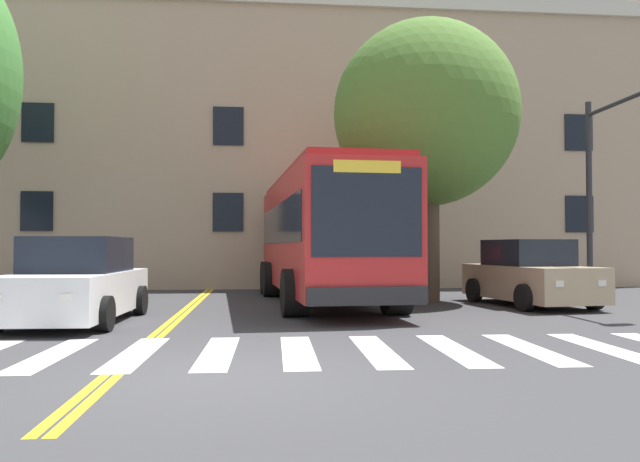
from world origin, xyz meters
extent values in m
plane|color=#38383A|center=(0.00, 0.00, 0.00)|extent=(120.00, 120.00, 0.00)
cube|color=white|center=(-2.30, 1.77, 0.00)|extent=(0.54, 2.96, 0.01)
cube|color=white|center=(-1.13, 1.74, 0.00)|extent=(0.54, 2.96, 0.01)
cube|color=white|center=(0.04, 1.72, 0.00)|extent=(0.54, 2.96, 0.01)
cube|color=white|center=(1.21, 1.69, 0.00)|extent=(0.54, 2.96, 0.01)
cube|color=white|center=(2.38, 1.67, 0.00)|extent=(0.54, 2.96, 0.01)
cube|color=white|center=(3.55, 1.64, 0.00)|extent=(0.54, 2.96, 0.01)
cube|color=white|center=(4.72, 1.62, 0.00)|extent=(0.54, 2.96, 0.01)
cube|color=white|center=(5.90, 1.60, 0.00)|extent=(0.54, 2.96, 0.01)
cube|color=gold|center=(-1.21, 15.72, 0.00)|extent=(0.12, 36.00, 0.01)
cube|color=gold|center=(-1.05, 15.72, 0.00)|extent=(0.12, 36.00, 0.01)
cube|color=#B22323|center=(2.35, 9.54, 1.88)|extent=(3.12, 10.63, 2.90)
cube|color=black|center=(3.57, 9.62, 2.17)|extent=(0.67, 9.63, 1.05)
cube|color=black|center=(1.13, 9.46, 2.17)|extent=(0.67, 9.63, 1.05)
cube|color=black|center=(2.71, 4.30, 2.23)|extent=(2.18, 0.17, 1.74)
cube|color=yellow|center=(2.71, 4.30, 3.10)|extent=(1.33, 0.12, 0.24)
cube|color=#232326|center=(2.71, 4.27, 0.61)|extent=(2.38, 0.26, 0.36)
cube|color=maroon|center=(2.35, 9.54, 3.41)|extent=(2.95, 10.20, 0.16)
cylinder|color=black|center=(3.73, 6.38, 0.53)|extent=(0.63, 1.10, 1.06)
cylinder|color=black|center=(1.42, 6.22, 0.53)|extent=(0.63, 1.10, 1.06)
cylinder|color=black|center=(3.35, 11.97, 0.53)|extent=(0.63, 1.10, 1.06)
cylinder|color=black|center=(1.04, 11.82, 0.53)|extent=(0.63, 1.10, 1.06)
cylinder|color=black|center=(3.28, 13.07, 0.53)|extent=(0.63, 1.10, 1.06)
cylinder|color=black|center=(0.97, 12.92, 0.53)|extent=(0.63, 1.10, 1.06)
cube|color=white|center=(-3.08, 5.61, 0.61)|extent=(2.04, 4.69, 0.85)
cube|color=black|center=(-3.07, 5.75, 1.39)|extent=(1.78, 2.28, 0.72)
cube|color=white|center=(-2.58, 3.26, 0.69)|extent=(0.20, 0.05, 0.14)
cylinder|color=black|center=(-2.15, 4.15, 0.33)|extent=(0.24, 0.67, 0.66)
cylinder|color=black|center=(-2.06, 7.01, 0.33)|extent=(0.24, 0.67, 0.66)
cylinder|color=black|center=(-4.00, 7.08, 0.33)|extent=(0.24, 0.67, 0.66)
cube|color=tan|center=(7.72, 8.26, 0.62)|extent=(2.34, 4.44, 0.87)
cube|color=black|center=(7.71, 8.38, 1.39)|extent=(1.89, 2.22, 0.68)
cube|color=white|center=(8.53, 6.19, 0.70)|extent=(0.20, 0.06, 0.14)
cube|color=white|center=(7.44, 6.06, 0.70)|extent=(0.20, 0.06, 0.14)
cylinder|color=black|center=(8.82, 7.06, 0.33)|extent=(0.30, 0.68, 0.66)
cylinder|color=black|center=(6.95, 6.83, 0.33)|extent=(0.30, 0.68, 0.66)
cylinder|color=black|center=(8.50, 9.68, 0.33)|extent=(0.30, 0.68, 0.66)
cylinder|color=black|center=(6.63, 9.45, 0.33)|extent=(0.30, 0.68, 0.66)
cylinder|color=#28282D|center=(9.57, 8.58, 2.75)|extent=(0.16, 0.16, 5.50)
cylinder|color=#28282D|center=(9.54, 6.66, 5.14)|extent=(0.17, 3.84, 0.11)
cylinder|color=#4C3D2D|center=(5.33, 9.69, 1.55)|extent=(0.75, 0.75, 3.09)
ellipsoid|color=#4C752D|center=(5.33, 9.69, 5.34)|extent=(6.32, 6.03, 5.29)
cube|color=tan|center=(-0.50, 19.95, 5.60)|extent=(33.34, 9.42, 11.19)
cube|color=black|center=(-7.17, 15.21, 2.80)|extent=(1.10, 0.06, 1.40)
cube|color=black|center=(-0.50, 15.21, 2.80)|extent=(1.10, 0.06, 1.40)
cube|color=black|center=(6.17, 15.21, 2.80)|extent=(1.10, 0.06, 1.40)
cube|color=black|center=(12.83, 15.21, 2.80)|extent=(1.10, 0.06, 1.40)
cube|color=black|center=(-7.17, 15.21, 5.93)|extent=(1.10, 0.06, 1.40)
cube|color=black|center=(-0.50, 15.21, 5.93)|extent=(1.10, 0.06, 1.40)
cube|color=black|center=(6.17, 15.21, 5.93)|extent=(1.10, 0.06, 1.40)
cube|color=black|center=(12.83, 15.21, 5.93)|extent=(1.10, 0.06, 1.40)
camera|label=1|loc=(0.64, -7.54, 1.55)|focal=35.00mm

